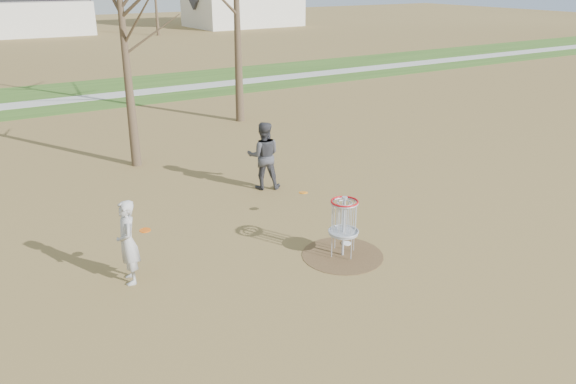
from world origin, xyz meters
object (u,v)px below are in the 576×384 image
Objects in this scene: disc_grounded at (346,243)px; disc_golf_basket at (344,217)px; player_throwing at (264,156)px; player_standing at (128,242)px.

disc_golf_basket is (-0.40, -0.40, 0.89)m from disc_grounded.
player_throwing is 1.44× the size of disc_golf_basket.
player_standing is 1.29× the size of disc_golf_basket.
player_standing is 4.50m from disc_golf_basket.
player_throwing is 8.86× the size of disc_grounded.
disc_grounded is (4.71, -0.92, -0.85)m from player_standing.
disc_golf_basket reaches higher than disc_grounded.
disc_grounded is at bearing 44.76° from disc_golf_basket.
player_standing is 7.90× the size of disc_grounded.
disc_grounded is 0.16× the size of disc_golf_basket.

